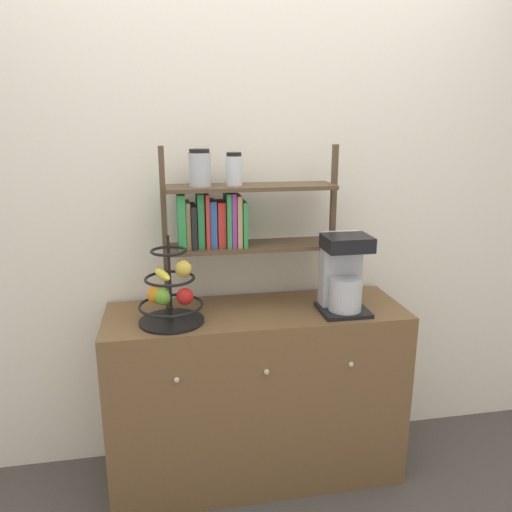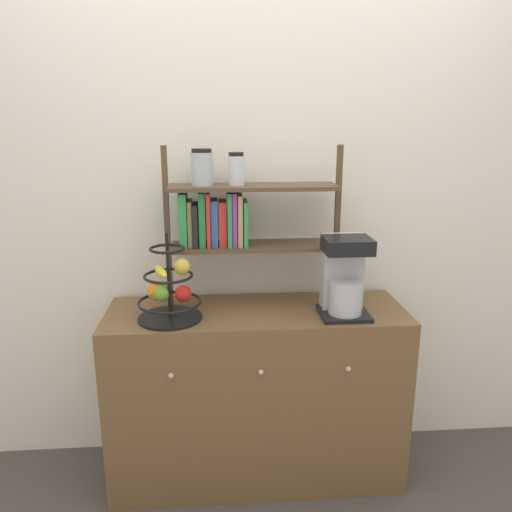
# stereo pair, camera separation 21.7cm
# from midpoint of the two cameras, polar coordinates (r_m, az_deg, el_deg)

# --- Properties ---
(ground_plane) EXTENTS (12.00, 12.00, 0.00)m
(ground_plane) POSITION_cam_midpoint_polar(r_m,az_deg,el_deg) (2.50, -1.68, -26.44)
(ground_plane) COLOR #47423D
(wall_back) EXTENTS (7.00, 0.05, 2.60)m
(wall_back) POSITION_cam_midpoint_polar(r_m,az_deg,el_deg) (2.39, -3.75, 6.48)
(wall_back) COLOR silver
(wall_back) RESTS_ON ground_plane
(sideboard) EXTENTS (1.34, 0.47, 0.84)m
(sideboard) POSITION_cam_midpoint_polar(r_m,az_deg,el_deg) (2.43, -2.60, -15.50)
(sideboard) COLOR brown
(sideboard) RESTS_ON ground_plane
(coffee_maker) EXTENTS (0.21, 0.21, 0.35)m
(coffee_maker) POSITION_cam_midpoint_polar(r_m,az_deg,el_deg) (2.20, 7.18, -2.10)
(coffee_maker) COLOR black
(coffee_maker) RESTS_ON sideboard
(fruit_stand) EXTENTS (0.27, 0.27, 0.38)m
(fruit_stand) POSITION_cam_midpoint_polar(r_m,az_deg,el_deg) (2.13, -12.67, -4.31)
(fruit_stand) COLOR black
(fruit_stand) RESTS_ON sideboard
(shelf_hutch) EXTENTS (0.79, 0.20, 0.72)m
(shelf_hutch) POSITION_cam_midpoint_polar(r_m,az_deg,el_deg) (2.21, -6.23, 4.81)
(shelf_hutch) COLOR brown
(shelf_hutch) RESTS_ON sideboard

